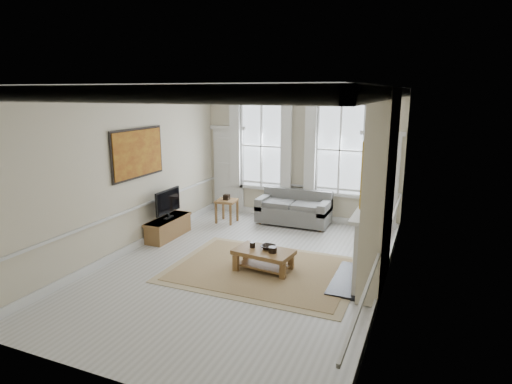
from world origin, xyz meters
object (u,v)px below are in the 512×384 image
at_px(side_table, 227,204).
at_px(coffee_table, 264,254).
at_px(sofa, 294,210).
at_px(tv_stand, 168,228).

distance_m(side_table, coffee_table, 3.22).
bearing_deg(sofa, coffee_table, -83.04).
height_order(side_table, coffee_table, side_table).
bearing_deg(coffee_table, tv_stand, 168.17).
bearing_deg(tv_stand, side_table, 65.26).
bearing_deg(sofa, tv_stand, -137.72).
bearing_deg(side_table, tv_stand, -114.74).
relative_size(sofa, tv_stand, 1.40).
distance_m(side_table, tv_stand, 1.76).
height_order(sofa, coffee_table, sofa).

